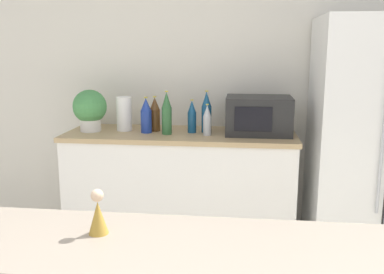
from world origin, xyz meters
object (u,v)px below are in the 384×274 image
object	(u,v)px
refrigerator	(373,142)
back_bottle_2	(155,114)
potted_plant	(90,109)
back_bottle_5	(206,112)
microwave	(259,115)
back_bottle_0	(207,120)
back_bottle_3	(192,117)
paper_towel_roll	(124,114)
back_bottle_1	(167,114)
back_bottle_4	(146,116)
wise_man_figurine_blue	(98,215)

from	to	relation	value
refrigerator	back_bottle_2	world-z (taller)	refrigerator
potted_plant	back_bottle_5	distance (m)	0.90
potted_plant	microwave	world-z (taller)	potted_plant
potted_plant	microwave	bearing A→B (deg)	2.11
back_bottle_0	back_bottle_3	world-z (taller)	back_bottle_3
paper_towel_roll	back_bottle_1	size ratio (longest dim) A/B	0.81
back_bottle_1	back_bottle_4	world-z (taller)	back_bottle_1
paper_towel_roll	back_bottle_2	xyz separation A→B (m)	(0.24, 0.01, -0.00)
back_bottle_0	back_bottle_5	xyz separation A→B (m)	(-0.01, 0.11, 0.04)
microwave	back_bottle_0	xyz separation A→B (m)	(-0.38, -0.10, -0.03)
refrigerator	wise_man_figurine_blue	world-z (taller)	refrigerator
paper_towel_roll	back_bottle_4	bearing A→B (deg)	-19.34
back_bottle_0	back_bottle_1	bearing A→B (deg)	179.66
potted_plant	back_bottle_1	xyz separation A→B (m)	(0.61, -0.05, -0.02)
back_bottle_1	wise_man_figurine_blue	distance (m)	1.87
back_bottle_0	wise_man_figurine_blue	xyz separation A→B (m)	(-0.19, -1.86, 0.01)
back_bottle_5	refrigerator	bearing A→B (deg)	-4.22
paper_towel_roll	back_bottle_5	distance (m)	0.64
back_bottle_1	back_bottle_0	bearing A→B (deg)	-0.34
microwave	back_bottle_0	size ratio (longest dim) A/B	2.07
refrigerator	microwave	xyz separation A→B (m)	(-0.81, 0.07, 0.17)
back_bottle_3	back_bottle_5	size ratio (longest dim) A/B	0.79
back_bottle_1	back_bottle_4	bearing A→B (deg)	166.00
back_bottle_1	back_bottle_5	world-z (taller)	back_bottle_1
back_bottle_0	back_bottle_4	bearing A→B (deg)	174.74
refrigerator	paper_towel_roll	size ratio (longest dim) A/B	6.67
back_bottle_5	paper_towel_roll	bearing A→B (deg)	-179.68
refrigerator	back_bottle_3	distance (m)	1.32
potted_plant	back_bottle_4	bearing A→B (deg)	-1.06
paper_towel_roll	back_bottle_4	world-z (taller)	back_bottle_4
refrigerator	back_bottle_5	distance (m)	1.22
potted_plant	back_bottle_3	bearing A→B (deg)	2.82
potted_plant	back_bottle_0	bearing A→B (deg)	-3.22
back_bottle_1	back_bottle_2	size ratio (longest dim) A/B	1.20
paper_towel_roll	back_bottle_4	size ratio (longest dim) A/B	0.96
microwave	back_bottle_3	world-z (taller)	microwave
microwave	back_bottle_4	bearing A→B (deg)	-176.23
back_bottle_4	back_bottle_3	bearing A→B (deg)	7.76
back_bottle_2	wise_man_figurine_blue	bearing A→B (deg)	-83.52
back_bottle_3	back_bottle_1	bearing A→B (deg)	-153.69
potted_plant	back_bottle_3	size ratio (longest dim) A/B	1.27
back_bottle_2	wise_man_figurine_blue	xyz separation A→B (m)	(0.23, -1.98, -0.01)
refrigerator	paper_towel_roll	xyz separation A→B (m)	(-1.85, 0.09, 0.16)
back_bottle_1	back_bottle_2	bearing A→B (deg)	133.59
back_bottle_2	back_bottle_5	distance (m)	0.40
back_bottle_3	back_bottle_4	distance (m)	0.35
back_bottle_3	back_bottle_5	distance (m)	0.12
back_bottle_2	paper_towel_roll	bearing A→B (deg)	-177.04
back_bottle_3	refrigerator	bearing A→B (deg)	-2.86
back_bottle_1	back_bottle_3	world-z (taller)	back_bottle_1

